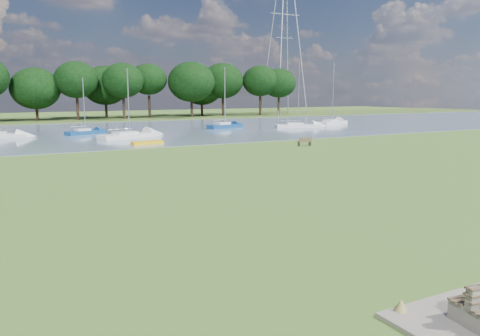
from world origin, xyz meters
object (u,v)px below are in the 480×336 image
sailboat_3 (332,121)px  sailboat_6 (297,124)px  sailboat_5 (225,125)px  kayak (147,143)px  sailboat_2 (85,131)px  sailboat_0 (129,134)px  riverbank_bench (305,142)px  pylon (285,13)px

sailboat_3 → sailboat_6: bearing=172.7°
sailboat_5 → sailboat_3: bearing=-21.5°
kayak → sailboat_2: (-3.52, 14.16, 0.26)m
sailboat_0 → sailboat_6: 26.13m
sailboat_0 → sailboat_5: 17.64m
kayak → riverbank_bench: bearing=-41.4°
riverbank_bench → sailboat_3: (20.93, 21.81, 0.12)m
sailboat_0 → sailboat_5: sailboat_5 is taller
pylon → sailboat_0: (-45.40, -37.80, -21.83)m
sailboat_5 → sailboat_2: bearing=165.2°
riverbank_bench → sailboat_5: bearing=89.7°
sailboat_3 → sailboat_5: size_ratio=1.13×
kayak → sailboat_6: (25.84, 11.22, 0.26)m
sailboat_2 → sailboat_6: (29.36, -2.94, -0.00)m
riverbank_bench → sailboat_0: 20.19m
kayak → sailboat_6: bearing=14.4°
sailboat_0 → sailboat_3: 34.58m
sailboat_2 → sailboat_6: bearing=-30.7°
riverbank_bench → sailboat_0: bearing=136.7°
riverbank_bench → sailboat_3: size_ratio=0.15×
pylon → sailboat_3: (-11.41, -31.39, -21.76)m
sailboat_2 → sailboat_5: bearing=-22.7°
sailboat_0 → riverbank_bench: bearing=-69.3°
riverbank_bench → sailboat_5: (2.75, 23.22, 0.14)m
riverbank_bench → kayak: (-13.10, 8.30, -0.22)m
kayak → pylon: pylon is taller
riverbank_bench → sailboat_2: sailboat_2 is taller
kayak → sailboat_0: 7.11m
sailboat_6 → kayak: bearing=-137.2°
sailboat_2 → riverbank_bench: bearing=-78.5°
kayak → sailboat_5: 21.77m
riverbank_bench → pylon: pylon is taller
sailboat_5 → kayak: bearing=-153.7°
pylon → sailboat_0: pylon is taller
riverbank_bench → sailboat_2: (-16.62, 22.46, 0.05)m
sailboat_6 → sailboat_5: bearing=179.0°
sailboat_3 → sailboat_0: bearing=167.8°
sailboat_0 → sailboat_5: bearing=6.7°
riverbank_bench → pylon: bearing=65.1°
kayak → pylon: size_ratio=0.09×
kayak → sailboat_0: size_ratio=0.42×
sailboat_0 → sailboat_5: size_ratio=0.90×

